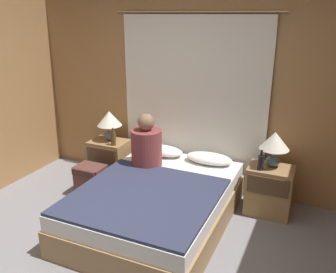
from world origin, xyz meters
name	(u,v)px	position (x,y,z in m)	size (l,w,h in m)	color
wall_back	(194,90)	(0.00, 2.00, 1.25)	(4.46, 0.06, 2.50)	#A37547
curtain_panel	(192,105)	(0.00, 1.94, 1.08)	(2.04, 0.02, 2.16)	white
bed	(157,205)	(0.00, 0.91, 0.22)	(1.42, 1.94, 0.45)	#99754C
nightstand_left	(110,160)	(-1.05, 1.63, 0.28)	(0.49, 0.38, 0.55)	#937047
nightstand_right	(269,190)	(1.05, 1.63, 0.28)	(0.49, 0.38, 0.55)	#937047
lamp_left	(109,120)	(-1.05, 1.67, 0.82)	(0.32, 0.32, 0.40)	slate
lamp_right	(275,143)	(1.05, 1.67, 0.82)	(0.32, 0.32, 0.40)	slate
pillow_left	(161,151)	(-0.31, 1.70, 0.51)	(0.57, 0.29, 0.12)	white
pillow_right	(209,158)	(0.31, 1.70, 0.51)	(0.57, 0.29, 0.12)	white
blanket_on_bed	(144,196)	(0.00, 0.64, 0.46)	(1.36, 1.35, 0.03)	#2D334C
person_left_in_bed	(147,145)	(-0.34, 1.35, 0.70)	(0.36, 0.36, 0.63)	brown
beer_bottle_on_left_stand	(113,138)	(-0.91, 1.52, 0.64)	(0.06, 0.06, 0.23)	#513819
beer_bottle_on_right_stand	(261,162)	(0.94, 1.52, 0.64)	(0.06, 0.06, 0.23)	black
backpack_on_floor	(91,178)	(-1.03, 1.16, 0.22)	(0.35, 0.28, 0.38)	brown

